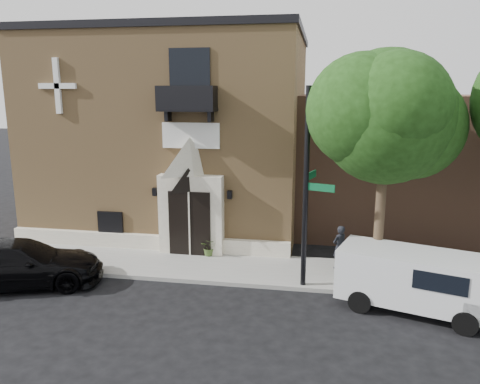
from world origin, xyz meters
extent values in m
plane|color=black|center=(0.00, 0.00, 0.00)|extent=(120.00, 120.00, 0.00)
cube|color=gray|center=(1.00, 1.50, 0.07)|extent=(42.00, 3.00, 0.15)
cube|color=#A9814F|center=(-3.00, 8.00, 4.50)|extent=(12.00, 10.00, 9.00)
cube|color=black|center=(-3.00, 8.00, 9.15)|extent=(12.20, 10.20, 0.30)
cube|color=#EEE6CD|center=(-3.00, 2.88, 0.45)|extent=(12.00, 0.30, 0.60)
cube|color=#EEE6CD|center=(-1.00, 2.75, 1.75)|extent=(2.60, 0.55, 3.20)
pyramid|color=#EEE6CD|center=(-1.00, 2.75, 4.10)|extent=(2.60, 0.55, 1.50)
cube|color=black|center=(-1.00, 2.46, 1.45)|extent=(1.70, 0.06, 2.60)
cube|color=#EEE6CD|center=(-1.00, 2.42, 1.45)|extent=(0.06, 0.04, 2.60)
cube|color=white|center=(-1.00, 2.94, 4.90)|extent=(2.30, 0.10, 1.00)
cube|color=black|center=(-1.00, 2.55, 5.90)|extent=(2.20, 0.90, 0.10)
cube|color=black|center=(-1.00, 2.12, 6.35)|extent=(2.20, 0.06, 0.90)
cube|color=black|center=(-2.05, 2.55, 6.35)|extent=(0.06, 0.90, 0.90)
cube|color=black|center=(0.05, 2.55, 6.35)|extent=(0.06, 0.90, 0.90)
cube|color=black|center=(-1.00, 2.97, 7.10)|extent=(1.60, 0.08, 2.20)
cube|color=white|center=(-6.50, 2.92, 6.80)|extent=(0.22, 0.14, 2.20)
cube|color=white|center=(-6.50, 2.92, 6.80)|extent=(1.60, 0.14, 0.22)
cube|color=black|center=(-4.60, 2.95, 1.15)|extent=(1.10, 0.10, 1.00)
cube|color=#CF5E06|center=(-4.60, 2.98, 1.15)|extent=(0.85, 0.06, 0.75)
cube|color=black|center=(-2.55, 2.88, 2.60)|extent=(0.18, 0.18, 0.32)
cube|color=black|center=(0.55, 2.88, 2.60)|extent=(0.18, 0.18, 0.32)
cylinder|color=#38281C|center=(6.00, 0.45, 2.25)|extent=(0.32, 0.32, 4.20)
sphere|color=#18370F|center=(6.00, 0.45, 5.82)|extent=(4.20, 4.20, 4.20)
sphere|color=#18370F|center=(6.80, 0.75, 5.52)|extent=(3.36, 3.36, 3.36)
sphere|color=#18370F|center=(5.30, 0.25, 6.02)|extent=(3.57, 3.57, 3.57)
sphere|color=#18370F|center=(6.20, -0.25, 6.22)|extent=(3.15, 3.15, 3.15)
imported|color=black|center=(-6.04, -1.14, 0.80)|extent=(5.93, 3.91, 1.60)
cube|color=silver|center=(7.02, -0.81, 1.09)|extent=(4.88, 3.11, 1.54)
cube|color=black|center=(7.43, -1.91, 1.41)|extent=(1.40, 0.48, 0.54)
cylinder|color=black|center=(5.37, -1.19, 0.35)|extent=(0.73, 0.43, 0.69)
cylinder|color=black|center=(5.90, 0.45, 0.35)|extent=(0.73, 0.43, 0.69)
cylinder|color=black|center=(8.14, -2.07, 0.35)|extent=(0.73, 0.43, 0.69)
cylinder|color=black|center=(8.66, -0.43, 0.35)|extent=(0.73, 0.43, 0.69)
cylinder|color=black|center=(3.60, 0.27, 3.47)|extent=(0.18, 0.18, 6.64)
cube|color=#0B5A30|center=(4.07, 0.12, 3.58)|extent=(0.91, 0.32, 0.24)
cube|color=#0B5A30|center=(3.75, 0.75, 3.86)|extent=(0.32, 0.91, 0.24)
cylinder|color=maroon|center=(6.09, 0.27, 0.19)|extent=(0.33, 0.33, 0.07)
cylinder|color=maroon|center=(6.09, 0.27, 0.47)|extent=(0.24, 0.24, 0.50)
sphere|color=maroon|center=(6.09, 0.27, 0.75)|extent=(0.24, 0.24, 0.24)
cylinder|color=maroon|center=(6.09, 0.27, 0.51)|extent=(0.41, 0.11, 0.11)
cube|color=#0E3615|center=(6.84, 0.93, 0.65)|extent=(1.79, 1.24, 1.00)
cube|color=black|center=(6.84, 0.93, 1.20)|extent=(1.85, 1.29, 0.11)
imported|color=#425B28|center=(-0.22, 2.50, 0.50)|extent=(0.70, 0.63, 0.70)
imported|color=black|center=(4.84, 2.02, 0.97)|extent=(0.71, 0.68, 1.63)
camera|label=1|loc=(4.04, -14.79, 6.64)|focal=35.00mm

